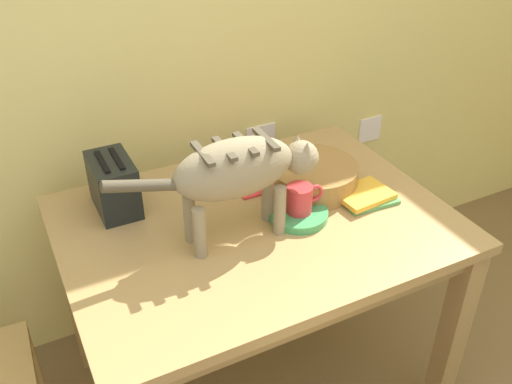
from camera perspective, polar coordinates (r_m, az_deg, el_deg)
The scene contains 9 objects.
wall_rear at distance 2.03m, azimuth -6.79°, elevation 18.25°, with size 4.56×0.11×2.50m.
dining_table at distance 1.78m, azimuth 0.00°, elevation -5.25°, with size 1.17×0.86×0.75m.
cat at distance 1.54m, azimuth -1.64°, elevation 2.15°, with size 0.62×0.15×0.32m.
saucer_bowl at distance 1.73m, azimuth 4.32°, elevation -2.26°, with size 0.18×0.18×0.03m, color #3E9A56.
coffee_mug at distance 1.70m, azimuth 4.51°, elevation -0.67°, with size 0.12×0.08×0.09m.
magazine at distance 1.94m, azimuth 0.56°, elevation 1.79°, with size 0.24×0.23×0.01m, color red.
book_stack at distance 1.84m, azimuth 10.91°, elevation -0.38°, with size 0.19×0.15×0.03m.
wicker_basket at distance 1.87m, azimuth 5.77°, elevation 1.66°, with size 0.29×0.29×0.08m.
toaster at distance 1.79m, azimuth -14.19°, elevation 0.71°, with size 0.12×0.20×0.18m.
Camera 1 is at (-0.67, -0.04, 1.76)m, focal length 39.63 mm.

